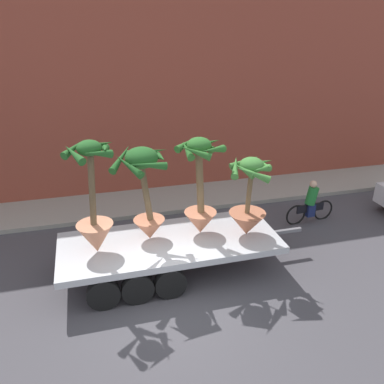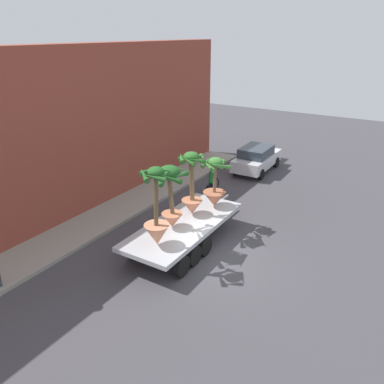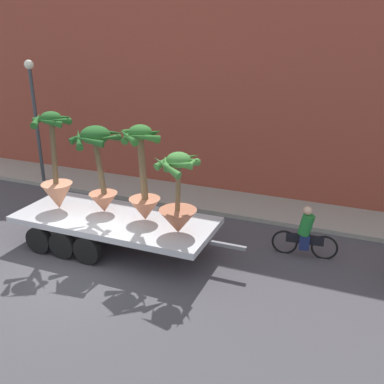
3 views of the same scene
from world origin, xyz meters
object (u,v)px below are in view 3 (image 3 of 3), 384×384
potted_palm_front (56,174)px  flatbed_trailer (108,222)px  potted_palm_middle (143,179)px  potted_palm_extra (178,200)px  cyclist (305,234)px  potted_palm_rear (99,165)px  street_lamp (34,106)px

potted_palm_front → flatbed_trailer: bearing=2.8°
flatbed_trailer → potted_palm_front: potted_palm_front is taller
potted_palm_middle → potted_palm_extra: 1.32m
flatbed_trailer → cyclist: cyclist is taller
potted_palm_extra → cyclist: (3.07, 1.83, -1.24)m
potted_palm_rear → potted_palm_middle: size_ratio=0.94×
flatbed_trailer → potted_palm_extra: 2.64m
potted_palm_extra → street_lamp: street_lamp is taller
potted_palm_front → potted_palm_extra: size_ratio=1.33×
flatbed_trailer → potted_palm_rear: (-0.31, 0.24, 1.66)m
potted_palm_extra → cyclist: size_ratio=1.20×
potted_palm_rear → potted_palm_extra: size_ratio=1.16×
potted_palm_rear → potted_palm_extra: potted_palm_rear is taller
potted_palm_middle → potted_palm_rear: bearing=177.9°
cyclist → street_lamp: size_ratio=0.38×
potted_palm_rear → potted_palm_middle: bearing=-2.1°
potted_palm_extra → cyclist: bearing=30.9°
potted_palm_front → potted_palm_rear: bearing=13.6°
flatbed_trailer → street_lamp: size_ratio=1.42×
potted_palm_rear → potted_palm_front: potted_palm_front is taller
potted_palm_extra → potted_palm_rear: bearing=170.7°
potted_palm_rear → cyclist: potted_palm_rear is taller
potted_palm_extra → street_lamp: 8.89m
flatbed_trailer → potted_palm_rear: 1.71m
potted_palm_middle → street_lamp: bearing=152.8°
potted_palm_middle → potted_palm_front: bearing=-174.5°
potted_palm_front → street_lamp: street_lamp is taller
flatbed_trailer → potted_palm_rear: bearing=143.0°
potted_palm_middle → street_lamp: 7.58m
potted_palm_rear → potted_palm_middle: (1.45, -0.05, -0.22)m
potted_palm_rear → potted_palm_front: size_ratio=0.87×
flatbed_trailer → cyclist: 5.68m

